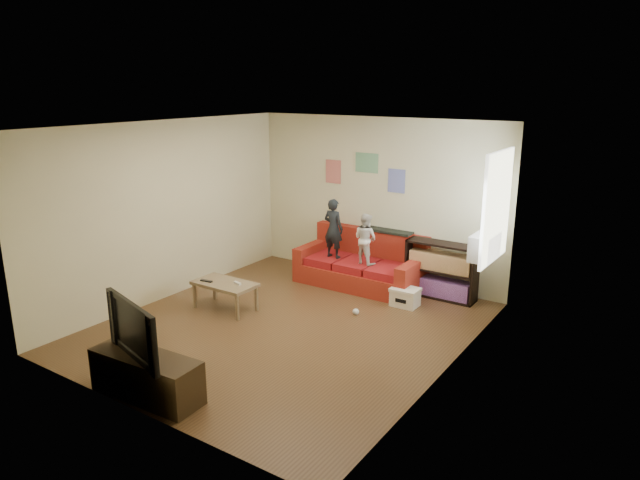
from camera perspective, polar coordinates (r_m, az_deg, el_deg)
The scene contains 17 objects.
room_shell at distance 7.43m, azimuth -3.43°, elevation 0.87°, with size 4.52×5.02×2.72m.
sofa at distance 9.40m, azimuth 4.21°, elevation -2.66°, with size 2.06×0.95×0.90m.
child_a at distance 9.31m, azimuth 1.35°, elevation 1.17°, with size 0.36×0.24×0.98m, color black.
child_b at distance 9.03m, azimuth 4.56°, elevation 0.13°, with size 0.40×0.31×0.81m, color silver.
coffee_table at distance 8.44m, azimuth -9.50°, elevation -4.58°, with size 0.92×0.51×0.42m.
remote at distance 8.50m, azimuth -11.31°, elevation -4.03°, with size 0.19×0.05×0.02m, color black.
game_controller at distance 8.32m, azimuth -8.27°, elevation -4.28°, with size 0.14×0.04×0.03m, color beige.
bookshelf at distance 8.97m, azimuth 12.01°, elevation -3.27°, with size 1.10×0.33×0.88m.
window at distance 7.84m, azimuth 17.24°, elevation 3.14°, with size 0.04×1.08×1.48m, color white.
ac_unit at distance 8.00m, azimuth 16.11°, elevation -0.66°, with size 0.28×0.55×0.35m, color #B7B2A3.
artwork_left at distance 9.83m, azimuth 1.34°, elevation 6.85°, with size 0.30×0.01×0.40m, color #D87266.
artwork_center at distance 9.47m, azimuth 4.70°, elevation 7.70°, with size 0.42×0.01×0.32m, color #72B27F.
artwork_right at distance 9.26m, azimuth 7.65°, elevation 5.87°, with size 0.30×0.01×0.38m, color #727FCC.
file_box at distance 8.61m, azimuth 8.50°, elevation -5.64°, with size 0.41×0.31×0.28m.
tv_stand at distance 6.42m, azimuth -16.96°, elevation -12.88°, with size 1.27×0.42×0.48m, color #352615.
television at distance 6.19m, azimuth -17.36°, elevation -8.36°, with size 1.09×0.14×0.63m, color black.
tissue at distance 8.26m, azimuth 3.59°, elevation -7.17°, with size 0.09×0.09×0.09m, color silver.
Camera 1 is at (4.35, -5.73, 3.21)m, focal length 32.00 mm.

